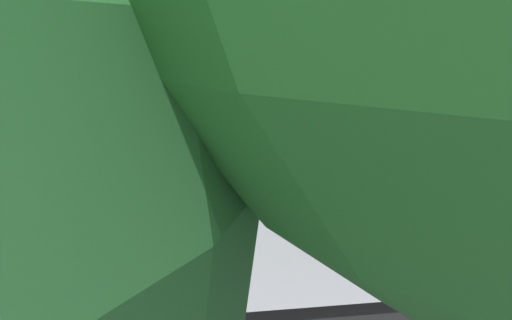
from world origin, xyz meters
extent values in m
plane|color=#38383D|center=(0.00, 0.00, 0.00)|extent=(80.00, 80.00, 0.00)
cube|color=#B7BABF|center=(-1.67, 4.70, 1.85)|extent=(10.70, 2.58, 2.80)
cube|color=black|center=(-1.68, 3.43, 2.41)|extent=(8.97, 0.11, 1.01)
cube|color=black|center=(-1.66, 5.97, 2.41)|extent=(8.97, 0.11, 1.01)
cube|color=#1959B2|center=(-1.68, 3.44, 1.29)|extent=(9.40, 0.10, 0.28)
cube|color=black|center=(-1.67, 4.70, 0.23)|extent=(9.85, 2.37, 0.45)
torus|color=black|center=(2.06, 3.55, 0.50)|extent=(1.00, 0.33, 1.00)
torus|color=black|center=(2.08, 5.81, 0.50)|extent=(1.00, 0.33, 1.00)
cylinder|color=black|center=(-2.91, 2.01, 0.47)|extent=(0.12, 0.12, 0.77)
cube|color=black|center=(-2.91, 1.97, 0.05)|extent=(0.11, 0.26, 0.10)
cylinder|color=black|center=(-3.07, 2.01, 0.47)|extent=(0.12, 0.12, 0.77)
cube|color=black|center=(-3.07, 1.97, 0.05)|extent=(0.11, 0.26, 0.10)
cube|color=#3F594C|center=(-2.99, 2.01, 1.18)|extent=(0.39, 0.29, 0.64)
cylinder|color=#3F594C|center=(-2.75, 2.00, 1.20)|extent=(0.09, 0.09, 0.61)
sphere|color=tan|center=(-2.75, 2.00, 0.89)|extent=(0.09, 0.09, 0.09)
cylinder|color=#3F594C|center=(-3.23, 2.02, 1.20)|extent=(0.09, 0.09, 0.61)
sphere|color=tan|center=(-3.23, 2.02, 0.89)|extent=(0.09, 0.09, 0.09)
sphere|color=tan|center=(-2.99, 2.01, 1.64)|extent=(0.24, 0.24, 0.23)
cylinder|color=black|center=(-2.08, 1.95, 0.48)|extent=(0.13, 0.13, 0.78)
cube|color=black|center=(-2.08, 1.91, 0.05)|extent=(0.12, 0.27, 0.10)
cylinder|color=black|center=(-2.24, 1.94, 0.48)|extent=(0.13, 0.13, 0.78)
cube|color=black|center=(-2.24, 1.90, 0.05)|extent=(0.12, 0.27, 0.10)
cube|color=#D8F233|center=(-2.16, 1.94, 1.19)|extent=(0.40, 0.31, 0.65)
cube|color=silver|center=(-2.16, 1.94, 1.19)|extent=(0.41, 0.32, 0.06)
cylinder|color=#D8F233|center=(-1.92, 1.96, 1.21)|extent=(0.10, 0.10, 0.62)
sphere|color=tan|center=(-1.92, 1.96, 0.90)|extent=(0.10, 0.10, 0.09)
cylinder|color=#D8F233|center=(-2.40, 1.93, 1.21)|extent=(0.10, 0.10, 0.62)
sphere|color=tan|center=(-2.40, 1.93, 0.90)|extent=(0.10, 0.10, 0.09)
sphere|color=tan|center=(-2.16, 1.94, 1.66)|extent=(0.25, 0.25, 0.24)
cylinder|color=black|center=(-1.03, 2.10, 0.49)|extent=(0.15, 0.15, 0.79)
cube|color=black|center=(-1.02, 2.06, 0.05)|extent=(0.17, 0.28, 0.10)
cylinder|color=black|center=(-1.18, 2.06, 0.49)|extent=(0.15, 0.15, 0.79)
cube|color=black|center=(-1.17, 2.02, 0.05)|extent=(0.17, 0.28, 0.10)
cube|color=silver|center=(-1.11, 2.08, 1.21)|extent=(0.45, 0.38, 0.66)
cylinder|color=silver|center=(-0.88, 2.15, 1.23)|extent=(0.11, 0.11, 0.63)
sphere|color=tan|center=(-0.88, 2.15, 0.92)|extent=(0.11, 0.11, 0.09)
cylinder|color=silver|center=(-1.34, 2.01, 1.23)|extent=(0.11, 0.11, 0.63)
sphere|color=tan|center=(-1.34, 2.01, 0.92)|extent=(0.11, 0.11, 0.09)
sphere|color=tan|center=(-1.11, 2.08, 1.69)|extent=(0.30, 0.30, 0.24)
torus|color=black|center=(-3.74, 2.76, 0.30)|extent=(0.61, 0.22, 0.60)
cylinder|color=silver|center=(-3.74, 2.76, 0.30)|extent=(0.13, 0.12, 0.12)
torus|color=black|center=(-5.18, 2.98, 0.30)|extent=(0.61, 0.22, 0.60)
cylinder|color=silver|center=(-5.18, 2.98, 0.30)|extent=(0.14, 0.14, 0.12)
cylinder|color=silver|center=(-3.79, 2.77, 0.65)|extent=(0.32, 0.10, 0.67)
cube|color=#198C33|center=(-4.39, 2.86, 0.63)|extent=(0.87, 0.40, 0.36)
cube|color=black|center=(-4.86, 2.93, 0.68)|extent=(0.55, 0.30, 0.20)
cylinder|color=silver|center=(-4.73, 3.05, 0.42)|extent=(0.46, 0.15, 0.08)
cylinder|color=black|center=(-3.84, 2.78, 0.95)|extent=(0.12, 0.58, 0.04)
torus|color=black|center=(1.06, -2.18, 0.30)|extent=(0.61, 0.20, 0.60)
cylinder|color=silver|center=(1.06, -2.18, 0.30)|extent=(0.13, 0.11, 0.12)
torus|color=black|center=(2.04, -2.30, 1.37)|extent=(0.86, 0.23, 0.85)
cylinder|color=silver|center=(2.04, -2.30, 1.37)|extent=(0.13, 0.13, 0.12)
cylinder|color=silver|center=(0.84, -2.16, 0.57)|extent=(0.68, 0.14, 0.30)
cube|color=#0C19B2|center=(1.26, -2.21, 1.00)|extent=(0.86, 0.38, 0.86)
cube|color=black|center=(1.55, -2.24, 1.39)|extent=(0.52, 0.28, 0.52)
cylinder|color=silver|center=(1.64, -2.39, 1.13)|extent=(0.37, 0.12, 0.39)
cylinder|color=black|center=(0.66, -2.13, 0.81)|extent=(0.11, 0.58, 0.04)
cube|color=black|center=(1.10, -2.19, 1.25)|extent=(0.51, 0.40, 0.53)
sphere|color=white|center=(0.70, -2.14, 1.08)|extent=(0.29, 0.29, 0.26)
cylinder|color=black|center=(0.93, -1.98, 1.04)|extent=(0.47, 0.15, 0.18)
cylinder|color=black|center=(1.47, -2.05, 1.16)|extent=(0.37, 0.14, 0.34)
cylinder|color=black|center=(0.88, -2.34, 1.04)|extent=(0.47, 0.15, 0.18)
cylinder|color=black|center=(1.43, -2.41, 1.16)|extent=(0.37, 0.14, 0.34)
cube|color=orange|center=(-1.25, -2.16, 0.01)|extent=(0.34, 0.34, 0.03)
cone|color=orange|center=(-1.25, -2.16, 0.33)|extent=(0.26, 0.26, 0.60)
cylinder|color=white|center=(-1.25, -2.16, 0.30)|extent=(0.19, 0.19, 0.07)
cube|color=white|center=(-4.95, -1.98, 0.00)|extent=(0.18, 3.72, 0.01)
cube|color=white|center=(-2.30, -1.98, 0.00)|extent=(0.18, 3.64, 0.01)
cube|color=white|center=(0.34, -1.98, 0.00)|extent=(0.18, 3.65, 0.01)
cube|color=white|center=(2.99, -1.98, 0.00)|extent=(0.19, 4.24, 0.01)
camera|label=1|loc=(0.98, 11.97, 3.86)|focal=36.91mm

